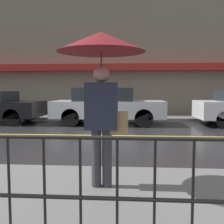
% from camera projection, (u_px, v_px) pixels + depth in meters
% --- Properties ---
extents(ground_plane, '(80.00, 80.00, 0.00)m').
position_uv_depth(ground_plane, '(79.00, 135.00, 8.41)').
color(ground_plane, '#262628').
extents(sidewalk_near, '(28.00, 2.54, 0.14)m').
position_uv_depth(sidewalk_near, '(1.00, 199.00, 3.34)').
color(sidewalk_near, '#60605E').
rests_on(sidewalk_near, ground_plane).
extents(sidewalk_far, '(28.00, 1.80, 0.14)m').
position_uv_depth(sidewalk_far, '(98.00, 117.00, 13.09)').
color(sidewalk_far, '#60605E').
rests_on(sidewalk_far, ground_plane).
extents(lane_marking, '(25.20, 0.12, 0.01)m').
position_uv_depth(lane_marking, '(79.00, 135.00, 8.41)').
color(lane_marking, gold).
rests_on(lane_marking, ground_plane).
extents(building_storefront, '(28.00, 0.85, 6.80)m').
position_uv_depth(building_storefront, '(100.00, 54.00, 13.83)').
color(building_storefront, '#706656').
rests_on(building_storefront, ground_plane).
extents(pedestrian, '(1.16, 1.16, 2.07)m').
position_uv_depth(pedestrian, '(102.00, 61.00, 3.44)').
color(pedestrian, '#333338').
rests_on(pedestrian, sidewalk_near).
extents(car_silver, '(4.63, 1.84, 1.53)m').
position_uv_depth(car_silver, '(107.00, 106.00, 10.98)').
color(car_silver, '#B2B5BA').
rests_on(car_silver, ground_plane).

